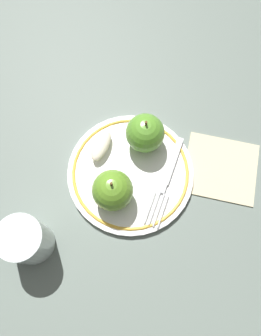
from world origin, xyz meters
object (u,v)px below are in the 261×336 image
napkin_folded (221,168)px  drinking_glass (27,240)px  apple_second_whole (145,133)px  plate (130,173)px  apple_slice_front (101,145)px  fork (167,177)px  apple_red_whole (113,190)px

napkin_folded → drinking_glass: bearing=44.9°
apple_second_whole → drinking_glass: bearing=66.8°
plate → apple_slice_front: 0.07m
drinking_glass → napkin_folded: 0.37m
apple_second_whole → fork: (-0.07, 0.05, -0.03)m
plate → drinking_glass: 0.21m
plate → apple_second_whole: size_ratio=2.94×
apple_red_whole → fork: bearing=-138.4°
apple_red_whole → apple_second_whole: size_ratio=1.00×
apple_second_whole → napkin_folded: bearing=-176.7°
apple_red_whole → apple_second_whole: 0.12m
fork → apple_slice_front: bearing=-95.8°
apple_red_whole → apple_slice_front: size_ratio=1.21×
apple_second_whole → fork: bearing=142.1°
drinking_glass → napkin_folded: drinking_glass is taller
napkin_folded → plate: bearing=26.2°
fork → plate: bearing=-79.7°
plate → fork: size_ratio=1.32×
drinking_glass → apple_second_whole: bearing=-113.2°
plate → apple_second_whole: apple_second_whole is taller
drinking_glass → plate: bearing=-120.2°
plate → apple_slice_front: size_ratio=3.57×
apple_red_whole → drinking_glass: size_ratio=0.87×
apple_slice_front → drinking_glass: (0.04, 0.21, 0.02)m
fork → drinking_glass: bearing=-43.7°
apple_red_whole → drinking_glass: bearing=53.6°
apple_slice_front → drinking_glass: size_ratio=0.72×
plate → drinking_glass: bearing=59.8°
plate → fork: bearing=-167.1°
napkin_folded → apple_slice_front: bearing=13.3°
plate → fork: fork is taller
plate → apple_red_whole: bearing=78.6°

